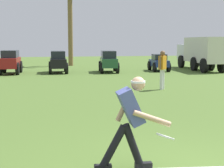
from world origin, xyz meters
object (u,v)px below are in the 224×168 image
Objects in this scene: parked_car_slot_b at (58,61)px; parked_car_slot_d at (159,62)px; palm_tree_right_of_centre at (70,21)px; teammate_near_sideline at (162,66)px; frisbee_thrower at (130,118)px; frisbee_in_flight at (165,136)px; parked_car_slot_a at (10,61)px; box_truck at (200,52)px; parked_car_slot_c at (108,61)px.

parked_car_slot_b is 6.55m from parked_car_slot_d.
palm_tree_right_of_centre reaches higher than parked_car_slot_d.
teammate_near_sideline is 8.90m from parked_car_slot_d.
frisbee_thrower is at bearing -92.67° from palm_tree_right_of_centre.
parked_car_slot_d is (6.55, -0.02, -0.16)m from parked_car_slot_b.
parked_car_slot_a is at bearing 101.99° from frisbee_in_flight.
parked_car_slot_a is at bearing -179.29° from parked_car_slot_d.
palm_tree_right_of_centre reaches higher than frisbee_in_flight.
teammate_near_sideline is 0.68× the size of parked_car_slot_d.
parked_car_slot_b is at bearing 179.78° from parked_car_slot_d.
frisbee_in_flight is at bearing -117.32° from box_truck.
frisbee_in_flight is 0.22× the size of teammate_near_sideline.
parked_car_slot_a is at bearing -177.16° from parked_car_slot_b.
parked_car_slot_b reaches higher than frisbee_in_flight.
frisbee_thrower is 0.24× the size of palm_tree_right_of_centre.
box_truck is (9.53, 0.21, 0.51)m from parked_car_slot_b.
frisbee_in_flight is 17.06m from parked_car_slot_a.
parked_car_slot_d is 3.06m from box_truck.
palm_tree_right_of_centre is (1.30, 6.08, 2.80)m from parked_car_slot_b.
teammate_near_sideline is 0.64× the size of parked_car_slot_b.
parked_car_slot_a is 0.40× the size of box_truck.
parked_car_slot_a is at bearing 128.20° from teammate_near_sideline.
palm_tree_right_of_centre is (1.06, 22.68, 2.73)m from frisbee_thrower.
teammate_near_sideline is 14.95m from palm_tree_right_of_centre.
teammate_near_sideline reaches higher than parked_car_slot_b.
parked_car_slot_b is 0.41× the size of palm_tree_right_of_centre.
palm_tree_right_of_centre is at bearing 144.52° from box_truck.
frisbee_in_flight is 0.14× the size of parked_car_slot_b.
parked_car_slot_a is at bearing 100.55° from frisbee_thrower.
box_truck is at bearing 4.58° from parked_car_slot_d.
frisbee_thrower is 0.57× the size of parked_car_slot_c.
parked_car_slot_a is 0.41× the size of palm_tree_right_of_centre.
teammate_near_sideline is at bearing -85.91° from parked_car_slot_c.
frisbee_thrower is at bearing -113.09° from teammate_near_sideline.
parked_car_slot_c is (5.95, -0.11, -0.02)m from parked_car_slot_a.
frisbee_thrower is 0.24× the size of box_truck.
parked_car_slot_c is at bearing -175.84° from box_truck.
teammate_near_sideline is at bearing -80.55° from palm_tree_right_of_centre.
parked_car_slot_c reaches higher than parked_car_slot_d.
parked_car_slot_d is at bearing -0.22° from parked_car_slot_b.
frisbee_thrower is 16.75m from parked_car_slot_a.
parked_car_slot_a reaches higher than frisbee_in_flight.
palm_tree_right_of_centre is (-8.22, 5.86, 2.29)m from box_truck.
parked_car_slot_b is at bearing 90.85° from frisbee_thrower.
frisbee_in_flight is 17.79m from parked_car_slot_d.
frisbee_in_flight is at bearing -78.01° from parked_car_slot_a.
box_truck reaches higher than frisbee_thrower.
frisbee_in_flight is at bearing -109.13° from parked_car_slot_d.
teammate_near_sideline reaches higher than parked_car_slot_a.
palm_tree_right_of_centre is (4.12, 6.22, 2.78)m from parked_car_slot_a.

